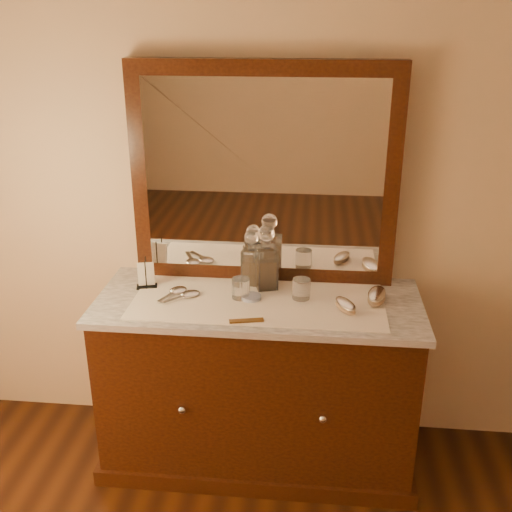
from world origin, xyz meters
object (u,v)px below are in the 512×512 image
at_px(mirror_frame, 264,176).
at_px(hand_mirror_outer, 176,292).
at_px(napkin_rack, 146,276).
at_px(decanter_right, 266,264).
at_px(brush_near, 345,305).
at_px(pin_dish, 251,297).
at_px(brush_far, 377,296).
at_px(hand_mirror_inner, 187,295).
at_px(decanter_left, 251,263).
at_px(comb, 246,321).
at_px(dresser_cabinet, 258,384).

bearing_deg(mirror_frame, hand_mirror_outer, -149.39).
height_order(napkin_rack, hand_mirror_outer, napkin_rack).
bearing_deg(decanter_right, brush_near, -28.18).
xyz_separation_m(pin_dish, hand_mirror_outer, (-0.34, 0.02, -0.00)).
relative_size(brush_near, brush_far, 0.86).
xyz_separation_m(napkin_rack, hand_mirror_inner, (0.21, -0.09, -0.04)).
height_order(pin_dish, hand_mirror_inner, same).
bearing_deg(decanter_left, hand_mirror_outer, -156.33).
distance_m(comb, hand_mirror_inner, 0.35).
distance_m(mirror_frame, brush_far, 0.73).
relative_size(dresser_cabinet, hand_mirror_inner, 8.35).
relative_size(decanter_left, decanter_right, 0.86).
distance_m(pin_dish, napkin_rack, 0.50).
bearing_deg(brush_near, brush_far, 35.76).
xyz_separation_m(dresser_cabinet, decanter_right, (0.02, 0.13, 0.56)).
bearing_deg(comb, dresser_cabinet, 69.84).
height_order(comb, hand_mirror_outer, hand_mirror_outer).
relative_size(brush_near, hand_mirror_outer, 0.84).
relative_size(pin_dish, decanter_left, 0.34).
distance_m(napkin_rack, decanter_left, 0.49).
bearing_deg(decanter_right, hand_mirror_outer, -165.46).
xyz_separation_m(pin_dish, brush_near, (0.41, -0.06, 0.01)).
bearing_deg(pin_dish, comb, -88.81).
distance_m(mirror_frame, napkin_rack, 0.71).
height_order(decanter_right, hand_mirror_inner, decanter_right).
distance_m(pin_dish, brush_near, 0.42).
bearing_deg(pin_dish, brush_near, -8.85).
height_order(decanter_left, hand_mirror_outer, decanter_left).
relative_size(decanter_right, hand_mirror_inner, 1.81).
xyz_separation_m(comb, brush_near, (0.41, 0.15, 0.02)).
bearing_deg(hand_mirror_outer, napkin_rack, 158.63).
height_order(dresser_cabinet, comb, comb).
xyz_separation_m(brush_near, hand_mirror_outer, (-0.75, 0.09, -0.01)).
bearing_deg(brush_far, decanter_right, 169.62).
bearing_deg(brush_far, hand_mirror_inner, -177.07).
relative_size(dresser_cabinet, napkin_rack, 9.98).
height_order(napkin_rack, hand_mirror_inner, napkin_rack).
xyz_separation_m(mirror_frame, decanter_left, (-0.05, -0.08, -0.40)).
height_order(napkin_rack, decanter_left, decanter_left).
distance_m(decanter_right, brush_far, 0.51).
distance_m(decanter_left, brush_far, 0.59).
distance_m(dresser_cabinet, decanter_right, 0.58).
bearing_deg(hand_mirror_inner, brush_far, 2.93).
distance_m(dresser_cabinet, comb, 0.50).
bearing_deg(hand_mirror_outer, comb, -33.89).
bearing_deg(pin_dish, napkin_rack, 170.65).
relative_size(mirror_frame, hand_mirror_outer, 6.40).
height_order(brush_near, hand_mirror_inner, brush_near).
xyz_separation_m(napkin_rack, hand_mirror_outer, (0.15, -0.06, -0.04)).
bearing_deg(brush_near, decanter_right, 151.82).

